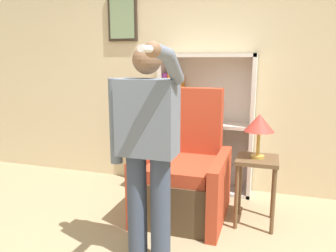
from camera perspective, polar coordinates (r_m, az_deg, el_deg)
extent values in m
cube|color=beige|center=(3.94, 5.16, 9.45)|extent=(8.00, 0.06, 2.80)
cube|color=#33281E|center=(4.23, -7.91, 18.34)|extent=(0.38, 0.04, 0.58)
cube|color=gray|center=(4.21, -8.05, 18.37)|extent=(0.32, 0.01, 0.52)
cube|color=silver|center=(3.94, -0.96, 0.73)|extent=(0.04, 0.28, 1.60)
cube|color=silver|center=(3.75, 14.42, -0.20)|extent=(0.04, 0.28, 1.60)
cube|color=silver|center=(3.94, 6.91, 0.64)|extent=(1.09, 0.01, 1.60)
cube|color=silver|center=(4.03, 6.28, -10.68)|extent=(1.09, 0.28, 0.04)
cube|color=silver|center=(3.81, 6.54, 0.28)|extent=(1.09, 0.28, 0.04)
cube|color=silver|center=(3.74, 6.81, 12.12)|extent=(1.09, 0.28, 0.04)
cube|color=gold|center=(4.02, -0.37, -4.91)|extent=(0.03, 0.16, 0.72)
cube|color=white|center=(4.04, 0.03, -6.31)|extent=(0.03, 0.21, 0.52)
cube|color=gold|center=(4.03, 0.60, -6.61)|extent=(0.04, 0.17, 0.49)
cube|color=#1E47B2|center=(4.00, 1.17, -5.60)|extent=(0.03, 0.21, 0.64)
cube|color=#1E47B2|center=(4.00, 1.67, -5.92)|extent=(0.03, 0.19, 0.60)
cube|color=purple|center=(3.88, -0.20, 5.07)|extent=(0.05, 0.16, 0.56)
cube|color=orange|center=(3.86, 0.55, 5.21)|extent=(0.03, 0.19, 0.59)
cube|color=#337070|center=(3.85, 1.27, 4.96)|extent=(0.06, 0.16, 0.56)
cube|color=orange|center=(3.83, 2.11, 4.71)|extent=(0.05, 0.22, 0.53)
cube|color=#4C3823|center=(3.31, 2.58, -11.84)|extent=(0.63, 0.81, 0.45)
cube|color=#B23D23|center=(3.17, 2.43, -7.38)|extent=(0.59, 0.69, 0.12)
cube|color=#B23D23|center=(3.49, 4.21, -1.76)|extent=(0.63, 0.16, 1.03)
cube|color=#B23D23|center=(3.38, -3.46, -9.64)|extent=(0.10, 0.89, 0.64)
cube|color=#B23D23|center=(3.21, 9.00, -10.96)|extent=(0.10, 0.89, 0.64)
cylinder|color=#384256|center=(2.59, -5.39, -13.93)|extent=(0.15, 0.15, 0.86)
cylinder|color=#384256|center=(2.52, -1.31, -14.54)|extent=(0.15, 0.15, 0.86)
cube|color=slate|center=(2.34, -3.58, 1.48)|extent=(0.42, 0.24, 0.55)
sphere|color=brown|center=(2.30, -3.71, 11.50)|extent=(0.20, 0.20, 0.20)
cylinder|color=slate|center=(2.45, -9.15, 0.79)|extent=(0.09, 0.09, 0.63)
cylinder|color=slate|center=(2.12, 0.90, 10.12)|extent=(0.09, 0.28, 0.23)
cylinder|color=slate|center=(1.89, -1.27, 12.74)|extent=(0.08, 0.27, 0.10)
sphere|color=brown|center=(1.77, -2.66, 13.19)|extent=(0.09, 0.09, 0.09)
cylinder|color=white|center=(1.68, -3.81, 13.26)|extent=(0.04, 0.15, 0.04)
cube|color=brown|center=(3.14, 15.29, -5.68)|extent=(0.38, 0.38, 0.04)
cylinder|color=brown|center=(3.11, 11.82, -12.07)|extent=(0.04, 0.04, 0.61)
cylinder|color=brown|center=(3.10, 17.86, -12.47)|extent=(0.04, 0.04, 0.61)
cylinder|color=brown|center=(3.40, 12.39, -9.97)|extent=(0.04, 0.04, 0.61)
cylinder|color=brown|center=(3.40, 17.86, -10.32)|extent=(0.04, 0.04, 0.61)
cylinder|color=gold|center=(3.13, 15.32, -5.15)|extent=(0.12, 0.12, 0.02)
cylinder|color=gold|center=(3.10, 15.44, -2.93)|extent=(0.03, 0.03, 0.22)
cone|color=#B2382D|center=(3.06, 15.63, 0.54)|extent=(0.27, 0.27, 0.16)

